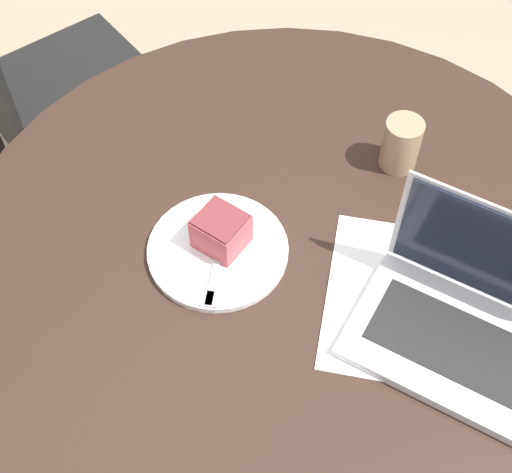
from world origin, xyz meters
The scene contains 9 objects.
ground_plane centered at (0.00, 0.00, 0.00)m, with size 12.00×12.00×0.00m, color gray.
dining_table centered at (0.00, 0.00, 0.60)m, with size 1.16×1.16×0.72m.
chair centered at (-0.87, 0.02, 0.49)m, with size 0.47×0.47×0.96m.
paper_document centered at (0.23, 0.08, 0.72)m, with size 0.45×0.43×0.00m.
plate centered at (-0.08, -0.10, 0.72)m, with size 0.23×0.23×0.01m.
cake_slice centered at (-0.09, -0.08, 0.76)m, with size 0.09×0.08×0.07m.
fork centered at (-0.05, -0.13, 0.73)m, with size 0.12×0.15×0.00m.
coffee_glass centered at (0.00, 0.27, 0.77)m, with size 0.07×0.07×0.10m.
laptop centered at (0.30, 0.07, 0.76)m, with size 0.37×0.29×0.22m.
Camera 1 is at (0.44, -0.52, 1.70)m, focal length 50.00 mm.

